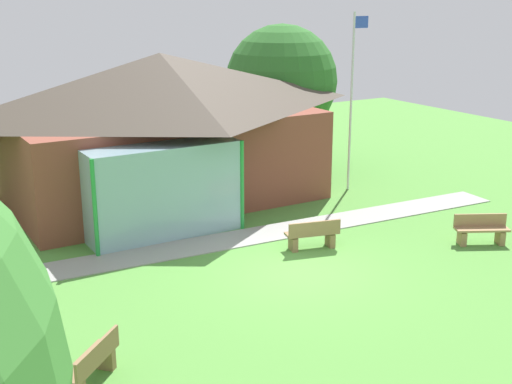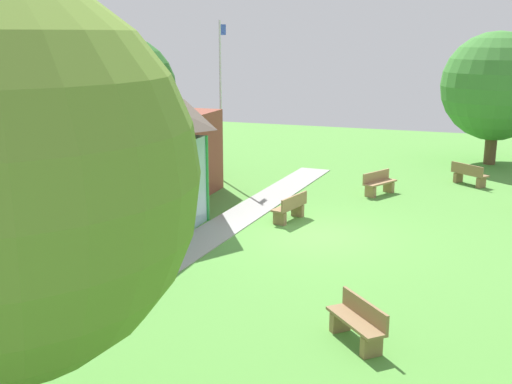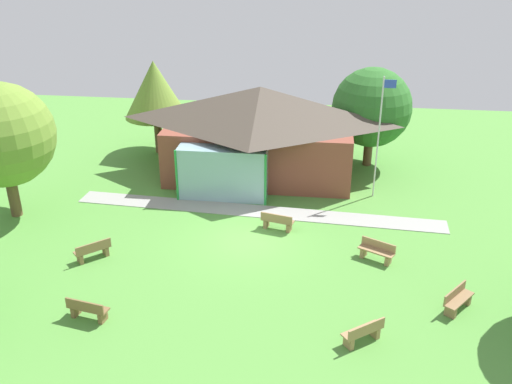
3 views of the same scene
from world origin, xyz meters
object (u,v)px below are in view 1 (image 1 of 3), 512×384
(bench_mid_right, at_px, (481,230))
(tree_behind_pavilion_right, at_px, (282,81))
(flagpole, at_px, (352,95))
(pavilion, at_px, (162,126))
(bench_rear_near_path, at_px, (313,235))
(bench_mid_left, at_px, (92,364))

(bench_mid_right, bearing_deg, tree_behind_pavilion_right, -62.93)
(flagpole, height_order, bench_mid_right, flagpole)
(tree_behind_pavilion_right, bearing_deg, bench_mid_right, -90.96)
(pavilion, height_order, tree_behind_pavilion_right, tree_behind_pavilion_right)
(flagpole, distance_m, bench_rear_near_path, 6.96)
(bench_mid_left, bearing_deg, bench_rear_near_path, -17.64)
(bench_mid_right, bearing_deg, bench_rear_near_path, 2.17)
(flagpole, distance_m, tree_behind_pavilion_right, 4.36)
(bench_mid_right, relative_size, bench_mid_left, 1.10)
(pavilion, height_order, flagpole, flagpole)
(bench_mid_left, distance_m, tree_behind_pavilion_right, 17.23)
(pavilion, height_order, bench_rear_near_path, pavilion)
(pavilion, bearing_deg, bench_mid_left, -119.94)
(pavilion, xyz_separation_m, bench_rear_near_path, (1.64, -6.42, -2.18))
(bench_mid_right, height_order, tree_behind_pavilion_right, tree_behind_pavilion_right)
(bench_mid_right, bearing_deg, flagpole, -64.62)
(pavilion, bearing_deg, bench_rear_near_path, -75.67)
(bench_mid_right, relative_size, tree_behind_pavilion_right, 0.27)
(pavilion, bearing_deg, flagpole, -19.14)
(bench_mid_right, bearing_deg, bench_mid_left, 34.97)
(flagpole, relative_size, bench_mid_right, 4.07)
(bench_mid_right, height_order, bench_mid_left, same)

